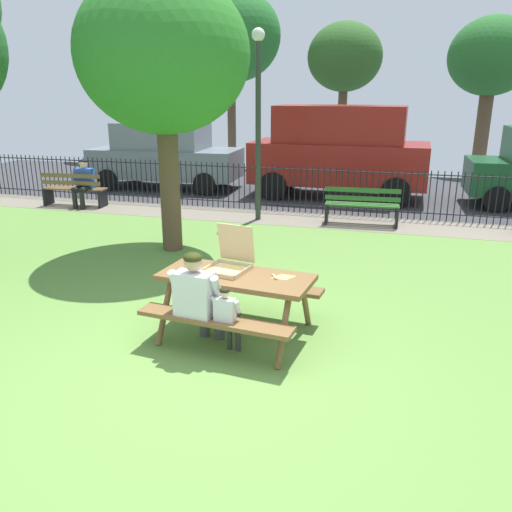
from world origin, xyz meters
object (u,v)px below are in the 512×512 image
(picnic_table_foreground, at_px, (236,288))
(parked_car_left, at_px, (339,150))
(pizza_slice_on_table, at_px, (282,276))
(adult_at_table, at_px, (198,296))
(child_at_table, at_px, (228,314))
(park_bench_left, at_px, (74,190))
(far_tree_midleft, at_px, (231,36))
(far_tree_midright, at_px, (492,58))
(person_on_park_bench, at_px, (83,181))
(lamp_post_walkway, at_px, (258,107))
(pizza_box_open, at_px, (229,262))
(parked_car_far_left, at_px, (165,155))
(far_tree_left, at_px, (121,65))
(far_tree_center, at_px, (345,58))
(park_bench_center, at_px, (362,206))
(tree_by_fence, at_px, (163,56))

(picnic_table_foreground, distance_m, parked_car_left, 8.92)
(pizza_slice_on_table, relative_size, adult_at_table, 0.23)
(child_at_table, distance_m, park_bench_left, 9.00)
(far_tree_midleft, height_order, far_tree_midright, far_tree_midleft)
(parked_car_left, bearing_deg, person_on_park_bench, -153.53)
(child_at_table, distance_m, lamp_post_walkway, 6.74)
(pizza_box_open, bearing_deg, lamp_post_walkway, 102.12)
(parked_car_far_left, distance_m, far_tree_left, 8.49)
(far_tree_center, height_order, far_tree_midright, far_tree_midright)
(child_at_table, relative_size, park_bench_center, 0.52)
(far_tree_left, bearing_deg, child_at_table, -57.56)
(far_tree_center, distance_m, far_tree_midright, 5.08)
(pizza_slice_on_table, xyz_separation_m, parked_car_far_left, (-5.64, 8.82, 0.23))
(pizza_slice_on_table, distance_m, far_tree_midleft, 16.70)
(far_tree_left, distance_m, far_tree_midleft, 4.96)
(park_bench_center, distance_m, parked_car_far_left, 6.84)
(adult_at_table, distance_m, child_at_table, 0.40)
(pizza_slice_on_table, xyz_separation_m, tree_by_fence, (-2.78, 2.99, 2.61))
(far_tree_center, bearing_deg, picnic_table_foreground, -87.62)
(pizza_box_open, relative_size, tree_by_fence, 0.13)
(person_on_park_bench, bearing_deg, lamp_post_walkway, -1.65)
(person_on_park_bench, height_order, far_tree_midleft, far_tree_midleft)
(far_tree_left, bearing_deg, pizza_box_open, -56.94)
(picnic_table_foreground, xyz_separation_m, child_at_table, (0.08, -0.54, -0.09))
(picnic_table_foreground, height_order, park_bench_left, park_bench_left)
(pizza_slice_on_table, bearing_deg, pizza_box_open, 173.27)
(far_tree_midright, bearing_deg, far_tree_left, 180.00)
(picnic_table_foreground, distance_m, lamp_post_walkway, 6.20)
(person_on_park_bench, xyz_separation_m, far_tree_left, (-4.00, 9.36, 3.20))
(park_bench_center, distance_m, person_on_park_bench, 6.96)
(person_on_park_bench, relative_size, parked_car_left, 0.25)
(picnic_table_foreground, relative_size, park_bench_center, 1.20)
(parked_car_far_left, height_order, parked_car_left, parked_car_left)
(child_at_table, xyz_separation_m, lamp_post_walkway, (-1.41, 6.29, 1.98))
(far_tree_center, bearing_deg, parked_car_far_left, -125.13)
(picnic_table_foreground, xyz_separation_m, parked_car_far_left, (-5.11, 8.89, 0.41))
(far_tree_left, relative_size, far_tree_midright, 1.00)
(park_bench_left, relative_size, parked_car_left, 0.34)
(lamp_post_walkway, distance_m, parked_car_left, 3.64)
(pizza_slice_on_table, height_order, park_bench_left, park_bench_left)
(pizza_slice_on_table, height_order, far_tree_center, far_tree_center)
(far_tree_left, bearing_deg, far_tree_midleft, 0.00)
(person_on_park_bench, bearing_deg, park_bench_left, -176.19)
(adult_at_table, distance_m, far_tree_midright, 16.74)
(child_at_table, relative_size, far_tree_center, 0.16)
(picnic_table_foreground, relative_size, person_on_park_bench, 1.63)
(person_on_park_bench, xyz_separation_m, far_tree_midright, (10.40, 9.36, 3.24))
(lamp_post_walkway, bearing_deg, far_tree_midleft, 111.65)
(park_bench_left, relative_size, tree_by_fence, 0.34)
(child_at_table, relative_size, person_on_park_bench, 0.71)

